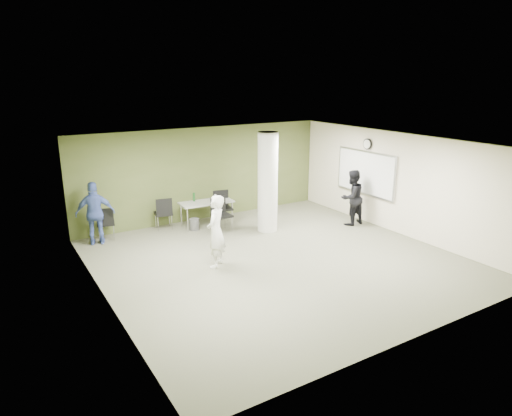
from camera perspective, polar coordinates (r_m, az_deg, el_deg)
floor at (r=11.02m, az=2.70°, el=-6.55°), size 8.00×8.00×0.00m
ceiling at (r=10.26m, az=2.90°, el=8.02°), size 8.00×8.00×0.00m
wall_back at (r=13.95m, az=-6.48°, el=4.29°), size 8.00×2.80×0.02m
wall_left at (r=9.03m, az=-18.75°, el=-3.14°), size 0.02×8.00×2.80m
wall_right_cream at (r=13.16m, az=17.39°, el=2.92°), size 0.02×8.00×2.80m
column at (r=12.70m, az=1.47°, el=3.21°), size 0.56×0.56×2.80m
whiteboard at (r=13.88m, az=13.52°, el=4.31°), size 0.05×2.30×1.30m
wall_clock at (r=13.74m, az=13.76°, el=7.77°), size 0.06×0.32×0.32m
folding_table at (r=13.37m, az=-6.24°, el=0.60°), size 1.57×0.75×0.98m
wastebasket at (r=13.18m, az=-7.71°, el=-2.03°), size 0.28×0.28×0.33m
chair_back_left at (r=12.79m, az=-18.30°, el=-1.57°), size 0.54×0.54×0.91m
chair_back_right at (r=13.21m, az=-11.47°, el=-0.39°), size 0.55×0.55×0.95m
chair_table_left at (r=12.89m, az=-4.48°, el=-0.45°), size 0.50×0.50×0.98m
chair_table_right at (r=13.58m, az=-4.25°, el=0.44°), size 0.57×0.57×0.98m
woman_white at (r=10.42m, az=-5.03°, el=-2.95°), size 0.73×0.72×1.70m
man_black at (r=13.65m, az=11.89°, el=1.28°), size 0.84×0.67×1.64m
man_blue at (r=12.50m, az=-19.44°, el=-0.64°), size 1.05×0.64×1.67m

